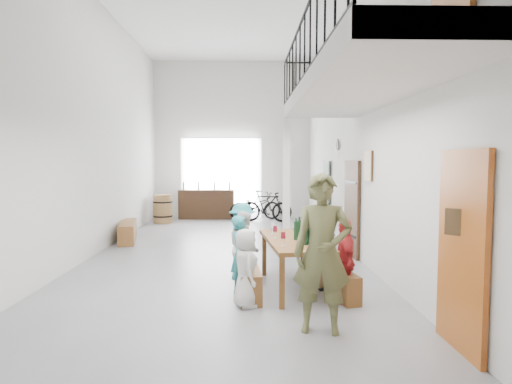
{
  "coord_description": "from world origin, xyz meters",
  "views": [
    {
      "loc": [
        0.47,
        -9.21,
        1.97
      ],
      "look_at": [
        0.68,
        -0.5,
        1.36
      ],
      "focal_mm": 30.0,
      "sensor_mm": 36.0,
      "label": 1
    }
  ],
  "objects_px": {
    "serving_counter": "(207,204)",
    "bicycle_near": "(255,206)",
    "host_standing": "(322,253)",
    "bench_inner": "(247,275)",
    "tasting_table": "(294,244)",
    "side_bench": "(128,231)",
    "oak_barrel": "(163,209)"
  },
  "relations": [
    {
      "from": "serving_counter",
      "to": "bicycle_near",
      "type": "height_order",
      "value": "serving_counter"
    },
    {
      "from": "bicycle_near",
      "to": "host_standing",
      "type": "bearing_deg",
      "value": 168.29
    },
    {
      "from": "bench_inner",
      "to": "host_standing",
      "type": "distance_m",
      "value": 2.05
    },
    {
      "from": "tasting_table",
      "to": "bench_inner",
      "type": "xyz_separation_m",
      "value": [
        -0.73,
        0.06,
        -0.49
      ]
    },
    {
      "from": "bench_inner",
      "to": "side_bench",
      "type": "distance_m",
      "value": 5.1
    },
    {
      "from": "tasting_table",
      "to": "oak_barrel",
      "type": "distance_m",
      "value": 8.09
    },
    {
      "from": "bicycle_near",
      "to": "bench_inner",
      "type": "bearing_deg",
      "value": 162.78
    },
    {
      "from": "serving_counter",
      "to": "bench_inner",
      "type": "bearing_deg",
      "value": -79.61
    },
    {
      "from": "tasting_table",
      "to": "bicycle_near",
      "type": "xyz_separation_m",
      "value": [
        -0.41,
        8.03,
        -0.23
      ]
    },
    {
      "from": "bench_inner",
      "to": "host_standing",
      "type": "relative_size",
      "value": 1.01
    },
    {
      "from": "host_standing",
      "to": "bench_inner",
      "type": "bearing_deg",
      "value": 126.62
    },
    {
      "from": "tasting_table",
      "to": "side_bench",
      "type": "distance_m",
      "value": 5.62
    },
    {
      "from": "serving_counter",
      "to": "bicycle_near",
      "type": "xyz_separation_m",
      "value": [
        1.69,
        -0.33,
        -0.03
      ]
    },
    {
      "from": "bench_inner",
      "to": "bicycle_near",
      "type": "xyz_separation_m",
      "value": [
        0.31,
        7.97,
        0.26
      ]
    },
    {
      "from": "serving_counter",
      "to": "side_bench",
      "type": "bearing_deg",
      "value": -110.1
    },
    {
      "from": "bench_inner",
      "to": "bicycle_near",
      "type": "distance_m",
      "value": 7.98
    },
    {
      "from": "side_bench",
      "to": "serving_counter",
      "type": "distance_m",
      "value": 4.46
    },
    {
      "from": "tasting_table",
      "to": "bench_inner",
      "type": "distance_m",
      "value": 0.88
    },
    {
      "from": "oak_barrel",
      "to": "serving_counter",
      "type": "relative_size",
      "value": 0.48
    },
    {
      "from": "bench_inner",
      "to": "bicycle_near",
      "type": "height_order",
      "value": "bicycle_near"
    },
    {
      "from": "tasting_table",
      "to": "bicycle_near",
      "type": "relative_size",
      "value": 1.15
    },
    {
      "from": "oak_barrel",
      "to": "bicycle_near",
      "type": "relative_size",
      "value": 0.51
    },
    {
      "from": "bicycle_near",
      "to": "tasting_table",
      "type": "bearing_deg",
      "value": 167.97
    },
    {
      "from": "oak_barrel",
      "to": "host_standing",
      "type": "distance_m",
      "value": 9.68
    },
    {
      "from": "bench_inner",
      "to": "serving_counter",
      "type": "bearing_deg",
      "value": 95.51
    },
    {
      "from": "serving_counter",
      "to": "oak_barrel",
      "type": "bearing_deg",
      "value": -141.0
    },
    {
      "from": "oak_barrel",
      "to": "bicycle_near",
      "type": "distance_m",
      "value": 3.09
    },
    {
      "from": "oak_barrel",
      "to": "side_bench",
      "type": "bearing_deg",
      "value": -95.1
    },
    {
      "from": "side_bench",
      "to": "serving_counter",
      "type": "relative_size",
      "value": 0.88
    },
    {
      "from": "bench_inner",
      "to": "side_bench",
      "type": "relative_size",
      "value": 1.11
    },
    {
      "from": "bicycle_near",
      "to": "oak_barrel",
      "type": "bearing_deg",
      "value": 88.11
    },
    {
      "from": "tasting_table",
      "to": "serving_counter",
      "type": "relative_size",
      "value": 1.08
    }
  ]
}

